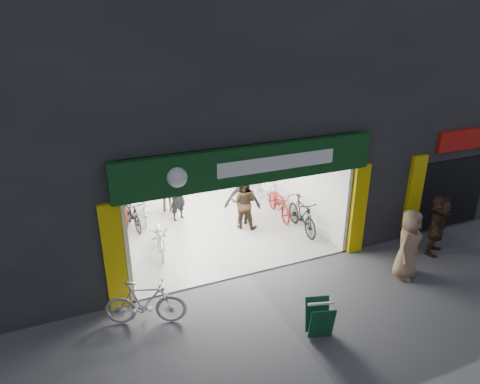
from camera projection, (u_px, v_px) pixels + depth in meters
ground at (249, 275)px, 11.05m from camera, size 60.00×60.00×0.00m
building at (213, 78)px, 13.98m from camera, size 17.00×10.27×8.00m
bike_left_front at (160, 236)px, 12.01m from camera, size 0.85×1.85×0.94m
bike_left_midfront at (132, 214)px, 13.33m from camera, size 0.67×1.64×0.95m
bike_left_midback at (121, 205)px, 13.88m from camera, size 0.80×2.03×1.05m
bike_left_back at (144, 205)px, 13.85m from camera, size 0.74×1.82×1.07m
bike_right_front at (302, 215)px, 13.10m from camera, size 0.66×1.88×1.11m
bike_right_mid at (279, 203)px, 14.09m from camera, size 0.89×1.95×0.99m
bike_right_back at (268, 190)px, 14.99m from camera, size 0.87×1.89×1.10m
parked_bike at (145, 303)px, 9.14m from camera, size 1.82×1.07×1.06m
customer_a at (178, 196)px, 13.70m from camera, size 0.74×0.66×1.71m
customer_b at (244, 202)px, 13.18m from camera, size 1.07×1.02×1.74m
customer_c at (243, 199)px, 13.42m from camera, size 1.32×1.09×1.77m
customer_d at (167, 192)px, 14.33m from camera, size 0.93×0.59×1.48m
pedestrian_near at (408, 244)px, 10.66m from camera, size 1.07×0.95×1.85m
pedestrian_far at (438, 224)px, 11.79m from camera, size 1.65×1.32×1.75m
sandwich_board at (320, 318)px, 8.81m from camera, size 0.63×0.64×0.79m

